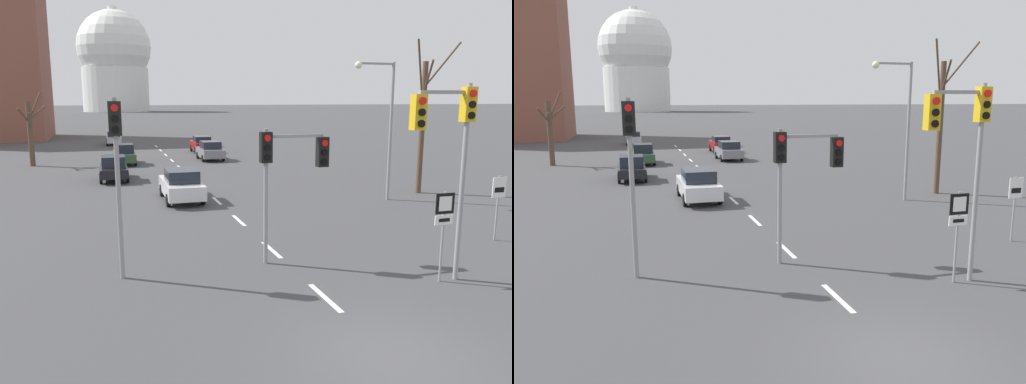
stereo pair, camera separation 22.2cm
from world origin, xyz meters
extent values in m
plane|color=#424244|center=(0.00, 0.00, 0.00)|extent=(800.00, 800.00, 0.00)
cube|color=silver|center=(0.00, 3.31, 0.00)|extent=(0.16, 2.00, 0.01)
cube|color=silver|center=(0.00, 7.81, 0.00)|extent=(0.16, 2.00, 0.01)
cube|color=silver|center=(0.00, 12.31, 0.00)|extent=(0.16, 2.00, 0.01)
cube|color=silver|center=(0.00, 16.81, 0.00)|extent=(0.16, 2.00, 0.01)
cube|color=silver|center=(0.00, 21.31, 0.00)|extent=(0.16, 2.00, 0.01)
cube|color=silver|center=(0.00, 25.81, 0.00)|extent=(0.16, 2.00, 0.01)
cube|color=silver|center=(0.00, 30.31, 0.00)|extent=(0.16, 2.00, 0.01)
cube|color=silver|center=(0.00, 34.81, 0.00)|extent=(0.16, 2.00, 0.01)
cube|color=silver|center=(0.00, 39.31, 0.00)|extent=(0.16, 2.00, 0.01)
cube|color=silver|center=(0.00, 43.81, 0.00)|extent=(0.16, 2.00, 0.01)
cube|color=silver|center=(0.00, 48.31, 0.00)|extent=(0.16, 2.00, 0.01)
cylinder|color=gray|center=(4.26, 3.47, 2.84)|extent=(0.14, 0.14, 5.68)
cube|color=gold|center=(4.26, 3.47, 5.10)|extent=(0.36, 0.28, 0.96)
cylinder|color=red|center=(4.26, 3.30, 5.40)|extent=(0.20, 0.06, 0.20)
cylinder|color=black|center=(4.26, 3.30, 5.10)|extent=(0.20, 0.06, 0.20)
cylinder|color=black|center=(4.26, 3.30, 4.80)|extent=(0.20, 0.06, 0.20)
cube|color=gray|center=(3.47, 3.47, 5.43)|extent=(1.59, 0.10, 0.10)
cube|color=gold|center=(2.67, 3.47, 4.90)|extent=(0.36, 0.28, 0.96)
cylinder|color=red|center=(2.67, 3.30, 5.20)|extent=(0.20, 0.06, 0.20)
cylinder|color=black|center=(2.67, 3.30, 4.90)|extent=(0.20, 0.06, 0.20)
cylinder|color=black|center=(2.67, 3.30, 4.60)|extent=(0.20, 0.06, 0.20)
cylinder|color=gray|center=(-0.66, 6.49, 2.17)|extent=(0.14, 0.14, 4.35)
cube|color=black|center=(-0.66, 6.49, 3.77)|extent=(0.36, 0.28, 0.96)
cylinder|color=red|center=(-0.66, 6.32, 4.07)|extent=(0.20, 0.06, 0.20)
cylinder|color=black|center=(-0.66, 6.32, 3.77)|extent=(0.20, 0.06, 0.20)
cylinder|color=black|center=(-0.66, 6.32, 3.47)|extent=(0.20, 0.06, 0.20)
cube|color=gray|center=(0.30, 6.49, 4.10)|extent=(1.92, 0.10, 0.10)
cube|color=black|center=(1.26, 6.49, 3.57)|extent=(0.36, 0.28, 0.96)
cylinder|color=red|center=(1.26, 6.32, 3.87)|extent=(0.20, 0.06, 0.20)
cylinder|color=black|center=(1.26, 6.32, 3.57)|extent=(0.20, 0.06, 0.20)
cylinder|color=black|center=(1.26, 6.32, 3.27)|extent=(0.20, 0.06, 0.20)
cylinder|color=gray|center=(-5.14, 6.43, 2.65)|extent=(0.14, 0.14, 5.29)
cube|color=black|center=(-5.14, 6.43, 4.71)|extent=(0.36, 0.28, 0.96)
cylinder|color=red|center=(-5.14, 6.26, 5.01)|extent=(0.20, 0.06, 0.20)
cylinder|color=black|center=(-5.14, 6.26, 4.71)|extent=(0.20, 0.06, 0.20)
cylinder|color=black|center=(-5.14, 6.26, 4.41)|extent=(0.20, 0.06, 0.20)
cylinder|color=gray|center=(3.71, 3.46, 1.34)|extent=(0.07, 0.07, 2.68)
cube|color=black|center=(3.71, 3.44, 2.33)|extent=(0.60, 0.03, 0.60)
cube|color=white|center=(3.71, 3.42, 2.33)|extent=(0.42, 0.01, 0.42)
cube|color=white|center=(3.71, 3.44, 1.85)|extent=(0.60, 0.03, 0.28)
cube|color=black|center=(3.71, 3.42, 1.85)|extent=(0.36, 0.01, 0.10)
cylinder|color=gray|center=(8.43, 6.53, 1.23)|extent=(0.07, 0.07, 2.46)
cube|color=white|center=(8.43, 6.51, 2.03)|extent=(0.60, 0.03, 0.76)
cube|color=black|center=(8.43, 6.49, 1.94)|extent=(0.42, 0.01, 0.19)
cylinder|color=gray|center=(8.70, 14.48, 3.54)|extent=(0.16, 0.16, 7.07)
cube|color=gray|center=(7.71, 14.48, 6.97)|extent=(1.98, 0.10, 0.10)
sphere|color=#F2EAC6|center=(6.72, 14.48, 6.89)|extent=(0.36, 0.36, 0.36)
cube|color=silver|center=(-1.74, 17.49, 0.68)|extent=(1.84, 4.59, 0.71)
cube|color=#1E232D|center=(-1.74, 17.26, 1.35)|extent=(1.57, 2.20, 0.62)
cylinder|color=black|center=(-2.61, 18.91, 0.33)|extent=(0.18, 0.65, 0.65)
cylinder|color=black|center=(-0.87, 18.91, 0.33)|extent=(0.18, 0.65, 0.65)
cylinder|color=black|center=(-2.61, 16.07, 0.33)|extent=(0.18, 0.65, 0.65)
cylinder|color=black|center=(-0.87, 16.07, 0.33)|extent=(0.18, 0.65, 0.65)
cube|color=maroon|center=(3.71, 40.62, 0.71)|extent=(1.77, 3.99, 0.72)
cube|color=#1E232D|center=(3.71, 40.42, 1.34)|extent=(1.51, 1.92, 0.55)
cylinder|color=black|center=(2.87, 41.86, 0.35)|extent=(0.18, 0.69, 0.69)
cylinder|color=black|center=(4.55, 41.86, 0.35)|extent=(0.18, 0.69, 0.69)
cylinder|color=black|center=(2.87, 39.38, 0.35)|extent=(0.18, 0.69, 0.69)
cylinder|color=black|center=(4.55, 39.38, 0.35)|extent=(0.18, 0.69, 0.69)
cube|color=#B7B7BC|center=(-4.45, 51.75, 0.66)|extent=(1.63, 4.59, 0.64)
cube|color=#1E232D|center=(-4.45, 51.52, 1.25)|extent=(1.38, 2.20, 0.54)
cylinder|color=black|center=(-5.21, 53.17, 0.34)|extent=(0.18, 0.68, 0.68)
cylinder|color=black|center=(-3.68, 53.17, 0.34)|extent=(0.18, 0.68, 0.68)
cylinder|color=black|center=(-5.21, 50.32, 0.34)|extent=(0.18, 0.68, 0.68)
cylinder|color=black|center=(-3.68, 50.32, 0.34)|extent=(0.18, 0.68, 0.68)
cube|color=slate|center=(3.24, 34.20, 0.66)|extent=(1.83, 4.05, 0.70)
cube|color=#1E232D|center=(3.24, 33.99, 1.33)|extent=(1.56, 1.95, 0.63)
cylinder|color=black|center=(2.37, 35.45, 0.31)|extent=(0.18, 0.62, 0.62)
cylinder|color=black|center=(4.11, 35.45, 0.31)|extent=(0.18, 0.62, 0.62)
cylinder|color=black|center=(2.37, 32.94, 0.31)|extent=(0.18, 0.62, 0.62)
cylinder|color=black|center=(4.11, 32.94, 0.31)|extent=(0.18, 0.62, 0.62)
cube|color=black|center=(-5.00, 25.30, 0.63)|extent=(1.71, 4.16, 0.56)
cube|color=#1E232D|center=(-5.00, 25.09, 1.27)|extent=(1.46, 2.00, 0.70)
cylinder|color=black|center=(-5.81, 26.59, 0.35)|extent=(0.18, 0.70, 0.70)
cylinder|color=black|center=(-4.20, 26.59, 0.35)|extent=(0.18, 0.70, 0.70)
cylinder|color=black|center=(-5.81, 24.01, 0.35)|extent=(0.18, 0.70, 0.70)
cylinder|color=black|center=(-4.20, 24.01, 0.35)|extent=(0.18, 0.70, 0.70)
cube|color=#2D4C33|center=(-4.01, 33.41, 0.63)|extent=(1.70, 4.15, 0.65)
cube|color=#1E232D|center=(-4.01, 33.20, 1.31)|extent=(1.45, 1.99, 0.71)
cylinder|color=black|center=(-4.81, 34.69, 0.31)|extent=(0.18, 0.61, 0.61)
cylinder|color=black|center=(-3.21, 34.69, 0.31)|extent=(0.18, 0.61, 0.61)
cylinder|color=black|center=(-4.81, 32.12, 0.31)|extent=(0.18, 0.61, 0.61)
cylinder|color=black|center=(-3.21, 32.12, 0.31)|extent=(0.18, 0.61, 0.61)
cylinder|color=brown|center=(-11.00, 34.39, 2.54)|extent=(0.41, 0.41, 5.07)
cylinder|color=brown|center=(-10.57, 34.83, 4.70)|extent=(0.98, 1.03, 2.18)
cylinder|color=brown|center=(-11.35, 33.74, 4.04)|extent=(0.67, 1.44, 1.14)
cylinder|color=brown|center=(-10.93, 33.79, 3.58)|extent=(0.27, 1.30, 1.36)
cylinder|color=brown|center=(-10.43, 34.68, 4.13)|extent=(1.23, 0.78, 1.16)
cylinder|color=brown|center=(11.41, 15.69, 3.62)|extent=(0.30, 0.30, 7.24)
cylinder|color=brown|center=(12.52, 15.72, 7.09)|extent=(2.29, 0.17, 2.51)
cylinder|color=brown|center=(10.75, 15.13, 6.46)|extent=(1.40, 1.24, 3.64)
cylinder|color=brown|center=(10.60, 14.39, 5.95)|extent=(1.40, 2.79, 2.40)
cylinder|color=silver|center=(0.00, 206.46, 8.73)|extent=(26.20, 26.20, 17.47)
sphere|color=silver|center=(0.00, 206.46, 25.48)|extent=(29.12, 29.12, 29.12)
cylinder|color=silver|center=(0.00, 206.46, 38.58)|extent=(3.49, 3.49, 5.10)
camera|label=1|loc=(-5.44, -8.24, 5.26)|focal=35.00mm
camera|label=2|loc=(-5.23, -8.30, 5.26)|focal=35.00mm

